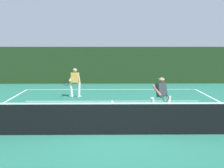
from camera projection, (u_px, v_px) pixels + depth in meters
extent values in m
plane|color=#236A55|center=(115.00, 135.00, 10.55)|extent=(80.00, 80.00, 0.00)
cube|color=white|center=(111.00, 89.00, 21.00)|extent=(10.72, 0.10, 0.01)
cube|color=white|center=(112.00, 101.00, 16.73)|extent=(8.74, 0.10, 0.01)
cube|color=white|center=(113.00, 114.00, 13.73)|extent=(0.10, 6.40, 0.01)
cube|color=black|center=(115.00, 120.00, 10.49)|extent=(11.56, 0.02, 0.99)
cube|color=white|center=(115.00, 103.00, 10.43)|extent=(11.56, 0.03, 0.05)
cylinder|color=silver|center=(168.00, 105.00, 13.51)|extent=(0.30, 0.26, 0.79)
cylinder|color=silver|center=(154.00, 107.00, 13.12)|extent=(0.36, 0.29, 0.79)
ellipsoid|color=white|center=(168.00, 113.00, 13.55)|extent=(0.28, 0.23, 0.09)
ellipsoid|color=white|center=(154.00, 116.00, 13.16)|extent=(0.28, 0.23, 0.09)
cube|color=#2D3338|center=(161.00, 90.00, 13.23)|extent=(0.51, 0.49, 0.58)
cylinder|color=#9E704C|center=(166.00, 90.00, 13.35)|extent=(0.25, 0.20, 0.60)
cylinder|color=#9E704C|center=(157.00, 91.00, 13.12)|extent=(0.36, 0.51, 0.42)
sphere|color=#9E704C|center=(162.00, 80.00, 13.19)|extent=(0.21, 0.21, 0.21)
cylinder|color=white|center=(162.00, 79.00, 13.18)|extent=(0.31, 0.31, 0.04)
cylinder|color=black|center=(160.00, 97.00, 12.91)|extent=(0.16, 0.24, 0.03)
torus|color=black|center=(166.00, 98.00, 12.62)|extent=(0.27, 0.17, 0.29)
cylinder|color=silver|center=(79.00, 90.00, 17.95)|extent=(0.21, 0.18, 0.79)
cylinder|color=silver|center=(71.00, 90.00, 18.04)|extent=(0.23, 0.18, 0.79)
ellipsoid|color=white|center=(79.00, 96.00, 17.99)|extent=(0.28, 0.16, 0.09)
ellipsoid|color=white|center=(71.00, 96.00, 18.09)|extent=(0.28, 0.16, 0.09)
cube|color=#E5B24C|center=(75.00, 78.00, 17.92)|extent=(0.45, 0.33, 0.56)
cylinder|color=tan|center=(79.00, 78.00, 17.87)|extent=(0.20, 0.13, 0.61)
cylinder|color=tan|center=(71.00, 78.00, 17.97)|extent=(0.21, 0.56, 0.42)
sphere|color=tan|center=(75.00, 70.00, 17.87)|extent=(0.21, 0.21, 0.21)
cylinder|color=white|center=(75.00, 70.00, 17.86)|extent=(0.27, 0.27, 0.04)
cylinder|color=black|center=(69.00, 82.00, 17.76)|extent=(0.09, 0.26, 0.03)
torus|color=black|center=(67.00, 83.00, 17.43)|extent=(0.29, 0.09, 0.29)
sphere|color=#D1E033|center=(138.00, 105.00, 15.38)|extent=(0.07, 0.07, 0.07)
cube|color=#1E3618|center=(111.00, 65.00, 23.98)|extent=(21.91, 0.12, 2.67)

